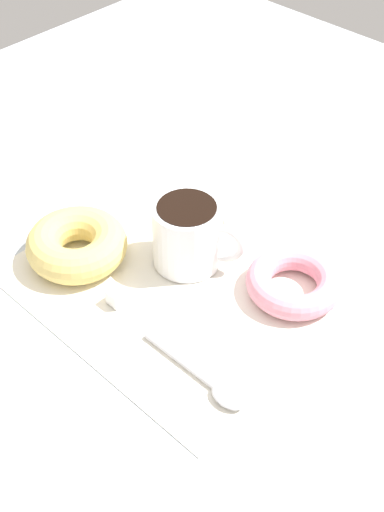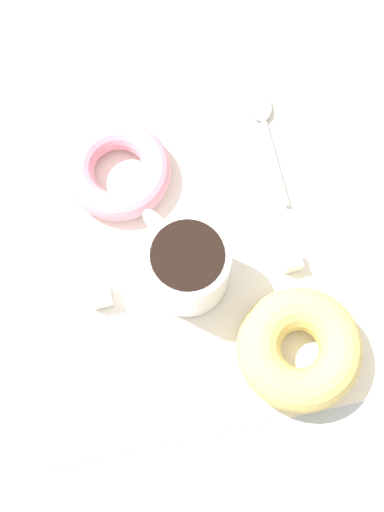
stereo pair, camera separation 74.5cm
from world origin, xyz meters
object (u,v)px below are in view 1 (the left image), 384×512
(coffee_cup, at_px, (189,234))
(spoon, at_px, (214,386))
(donut_far, at_px, (77,244))
(donut_near_cup, at_px, (294,282))
(sugar_cube_extra, at_px, (116,297))
(sugar_cube, at_px, (235,218))

(coffee_cup, distance_m, spoon, 0.18)
(coffee_cup, relative_size, donut_far, 0.89)
(coffee_cup, xyz_separation_m, donut_near_cup, (-0.04, 0.12, -0.03))
(coffee_cup, height_order, donut_far, coffee_cup)
(sugar_cube_extra, bearing_deg, donut_far, -101.48)
(donut_far, relative_size, sugar_cube, 5.99)
(coffee_cup, bearing_deg, donut_far, -48.36)
(coffee_cup, bearing_deg, donut_near_cup, 110.08)
(sugar_cube, height_order, sugar_cube_extra, sugar_cube)
(donut_far, xyz_separation_m, sugar_cube, (-0.17, 0.09, -0.01))
(donut_near_cup, relative_size, sugar_cube, 5.44)
(donut_near_cup, distance_m, sugar_cube_extra, 0.19)
(donut_near_cup, bearing_deg, sugar_cube_extra, -41.33)
(spoon, xyz_separation_m, sugar_cube, (-0.19, -0.14, 0.01))
(donut_near_cup, bearing_deg, coffee_cup, -69.92)
(spoon, relative_size, sugar_cube_extra, 7.70)
(donut_far, bearing_deg, spoon, 82.98)
(donut_near_cup, relative_size, donut_far, 0.91)
(sugar_cube, xyz_separation_m, sugar_cube_extra, (0.18, -0.01, -0.00))
(donut_far, distance_m, sugar_cube_extra, 0.09)
(coffee_cup, distance_m, donut_near_cup, 0.13)
(donut_far, bearing_deg, coffee_cup, 131.64)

